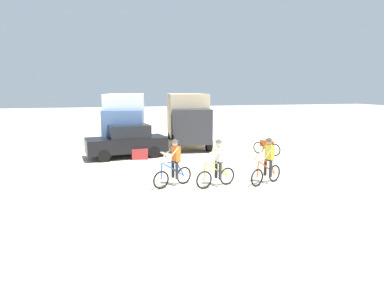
{
  "coord_description": "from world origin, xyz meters",
  "views": [
    {
      "loc": [
        -3.77,
        -10.72,
        3.61
      ],
      "look_at": [
        0.13,
        3.78,
        1.1
      ],
      "focal_mm": 30.4,
      "sensor_mm": 36.0,
      "label": 1
    }
  ],
  "objects": [
    {
      "name": "ground_plane",
      "position": [
        0.0,
        0.0,
        0.0
      ],
      "size": [
        120.0,
        120.0,
        0.0
      ],
      "primitive_type": "plane",
      "color": "beige"
    },
    {
      "name": "box_truck_white_box",
      "position": [
        -2.48,
        10.63,
        1.87
      ],
      "size": [
        3.12,
        6.97,
        3.35
      ],
      "color": "white",
      "rests_on": "ground"
    },
    {
      "name": "box_truck_tan_camper",
      "position": [
        1.54,
        10.31,
        1.87
      ],
      "size": [
        3.28,
        7.01,
        3.35
      ],
      "color": "#CCB78E",
      "rests_on": "ground"
    },
    {
      "name": "sedan_parked",
      "position": [
        -2.67,
        6.91,
        0.88
      ],
      "size": [
        4.4,
        2.3,
        1.76
      ],
      "color": "black",
      "rests_on": "ground"
    },
    {
      "name": "cyclist_orange_shirt",
      "position": [
        -1.34,
        0.95,
        0.85
      ],
      "size": [
        1.61,
        0.8,
        1.82
      ],
      "color": "black",
      "rests_on": "ground"
    },
    {
      "name": "cyclist_cowboy_hat",
      "position": [
        0.22,
        0.47,
        0.85
      ],
      "size": [
        1.68,
        0.65,
        1.82
      ],
      "color": "black",
      "rests_on": "ground"
    },
    {
      "name": "cyclist_near_camera",
      "position": [
        2.21,
        0.32,
        0.85
      ],
      "size": [
        1.61,
        0.81,
        1.82
      ],
      "color": "black",
      "rests_on": "ground"
    },
    {
      "name": "bicycle_spare",
      "position": [
        4.94,
        5.55,
        0.4
      ],
      "size": [
        0.95,
        1.51,
        0.97
      ],
      "color": "black",
      "rests_on": "ground"
    },
    {
      "name": "supply_crate",
      "position": [
        -2.06,
        6.35,
        0.28
      ],
      "size": [
        0.9,
        0.83,
        0.56
      ],
      "primitive_type": "cube",
      "rotation": [
        0.0,
        0.0,
        1.49
      ],
      "color": "#9E2D2D",
      "rests_on": "ground"
    }
  ]
}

